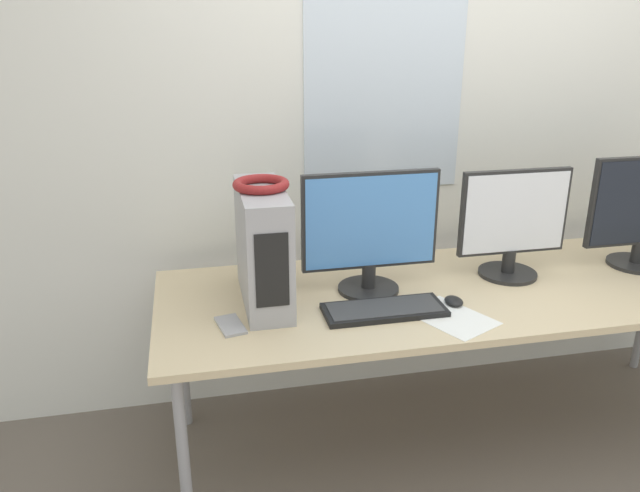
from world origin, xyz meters
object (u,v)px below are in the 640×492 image
at_px(monitor_right_near, 513,224).
at_px(cell_phone, 231,325).
at_px(mouse, 454,301).
at_px(keyboard, 384,310).
at_px(headphones, 261,184).
at_px(pc_tower, 263,246).
at_px(monitor_main, 370,231).

bearing_deg(monitor_right_near, cell_phone, -169.30).
bearing_deg(mouse, keyboard, -177.18).
bearing_deg(monitor_right_near, keyboard, -159.55).
height_order(headphones, mouse, headphones).
bearing_deg(mouse, cell_phone, -179.54).
xyz_separation_m(mouse, cell_phone, (-0.83, -0.01, -0.01)).
relative_size(headphones, monitor_right_near, 0.44).
distance_m(pc_tower, monitor_main, 0.41).
height_order(headphones, keyboard, headphones).
relative_size(monitor_right_near, keyboard, 1.03).
bearing_deg(keyboard, headphones, 154.74).
bearing_deg(monitor_main, cell_phone, -160.97).
height_order(keyboard, mouse, mouse).
height_order(monitor_main, mouse, monitor_main).
xyz_separation_m(headphones, keyboard, (0.41, -0.19, -0.44)).
distance_m(mouse, cell_phone, 0.83).
distance_m(headphones, keyboard, 0.64).
relative_size(keyboard, mouse, 5.09).
relative_size(monitor_main, monitor_right_near, 1.15).
xyz_separation_m(monitor_main, cell_phone, (-0.56, -0.19, -0.24)).
height_order(monitor_main, monitor_right_near, monitor_main).
xyz_separation_m(pc_tower, headphones, (0.00, 0.00, 0.24)).
xyz_separation_m(pc_tower, cell_phone, (-0.14, -0.19, -0.21)).
xyz_separation_m(pc_tower, monitor_main, (0.41, 0.00, 0.03)).
bearing_deg(monitor_right_near, pc_tower, -178.11).
height_order(headphones, monitor_right_near, headphones).
bearing_deg(monitor_main, monitor_right_near, 2.71).
bearing_deg(keyboard, pc_tower, 154.84).
relative_size(pc_tower, headphones, 2.36).
height_order(pc_tower, cell_phone, pc_tower).
bearing_deg(headphones, monitor_main, 0.54).
bearing_deg(pc_tower, headphones, 90.00).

